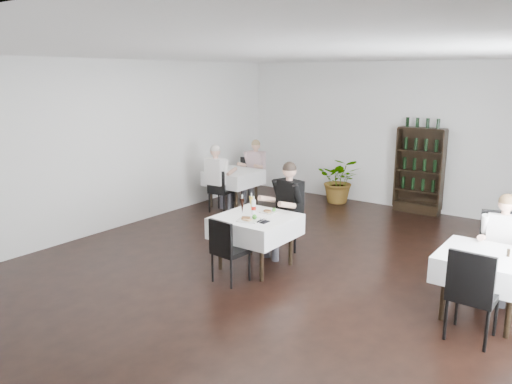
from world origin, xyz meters
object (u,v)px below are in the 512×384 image
wine_shelf (419,171)px  diner_main (286,202)px  main_table (256,226)px  potted_tree (340,180)px

wine_shelf → diner_main: wine_shelf is taller
main_table → potted_tree: bearing=100.2°
potted_tree → wine_shelf: bearing=7.2°
wine_shelf → diner_main: (-0.83, -3.64, 0.00)m
diner_main → main_table: bearing=-95.9°
potted_tree → diner_main: bearing=-76.7°
main_table → wine_shelf: bearing=78.2°
wine_shelf → main_table: bearing=-101.8°
potted_tree → diner_main: diner_main is taller
main_table → diner_main: (0.07, 0.68, 0.23)m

